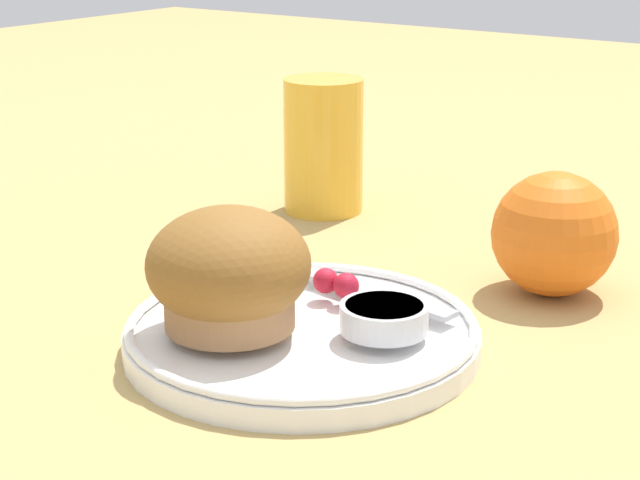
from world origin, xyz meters
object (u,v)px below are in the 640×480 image
at_px(orange_fruit, 554,234).
at_px(muffin, 229,273).
at_px(juice_glass, 323,146).
at_px(butter_knife, 355,287).

bearing_deg(orange_fruit, muffin, -118.26).
height_order(orange_fruit, juice_glass, juice_glass).
bearing_deg(juice_glass, orange_fruit, -17.10).
distance_m(muffin, orange_fruit, 0.24).
distance_m(muffin, butter_knife, 0.10).
xyz_separation_m(orange_fruit, juice_glass, (-0.25, 0.08, 0.01)).
bearing_deg(muffin, juice_glass, 114.93).
height_order(muffin, butter_knife, muffin).
distance_m(orange_fruit, juice_glass, 0.26).
xyz_separation_m(muffin, orange_fruit, (0.11, 0.21, -0.01)).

